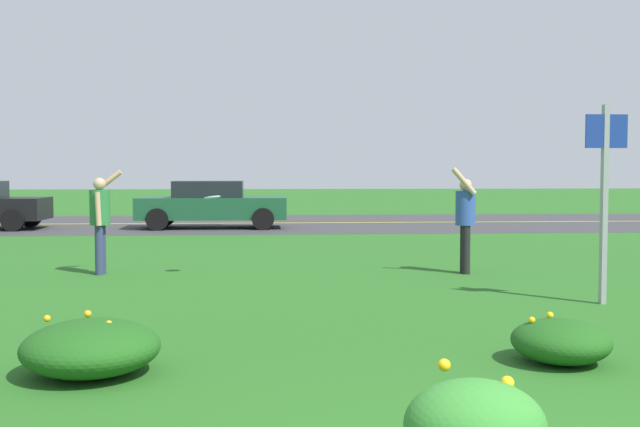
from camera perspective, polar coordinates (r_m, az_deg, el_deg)
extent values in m
plane|color=#26601E|center=(15.19, 2.31, -3.59)|extent=(120.00, 120.00, 0.00)
cube|color=#38383A|center=(26.71, -0.52, -0.68)|extent=(120.00, 9.58, 0.01)
cube|color=yellow|center=(26.71, -0.52, -0.67)|extent=(120.00, 0.16, 0.00)
ellipsoid|color=#1E5619|center=(7.26, -16.10, -9.23)|extent=(1.19, 1.27, 0.47)
sphere|color=gold|center=(7.43, -16.32, -6.92)|extent=(0.07, 0.07, 0.07)
sphere|color=gold|center=(7.22, -18.07, -7.89)|extent=(0.06, 0.06, 0.06)
sphere|color=gold|center=(7.46, -18.99, -7.14)|extent=(0.06, 0.06, 0.06)
sphere|color=gold|center=(7.16, -14.91, -7.67)|extent=(0.06, 0.06, 0.06)
sphere|color=gold|center=(7.65, -17.28, -7.97)|extent=(0.07, 0.07, 0.07)
sphere|color=gold|center=(7.54, -18.51, -8.37)|extent=(0.08, 0.08, 0.08)
ellipsoid|color=#337F2D|center=(4.94, 11.04, -14.69)|extent=(0.85, 0.77, 0.54)
sphere|color=yellow|center=(5.16, 8.90, -10.69)|extent=(0.08, 0.08, 0.08)
sphere|color=yellow|center=(5.17, 13.29, -11.74)|extent=(0.09, 0.09, 0.09)
sphere|color=yellow|center=(5.04, 9.31, -13.61)|extent=(0.07, 0.07, 0.07)
ellipsoid|color=#1E5619|center=(7.72, 16.89, -8.76)|extent=(0.90, 0.96, 0.40)
sphere|color=yellow|center=(7.81, 16.17, -7.02)|extent=(0.07, 0.07, 0.07)
sphere|color=yellow|center=(8.01, 17.16, -7.71)|extent=(0.06, 0.06, 0.06)
sphere|color=yellow|center=(7.66, 14.95, -7.40)|extent=(0.06, 0.06, 0.06)
sphere|color=yellow|center=(7.89, 16.86, -7.94)|extent=(0.06, 0.06, 0.06)
sphere|color=yellow|center=(7.88, 18.19, -7.67)|extent=(0.06, 0.06, 0.06)
cube|color=#93969B|center=(11.13, 19.70, 0.59)|extent=(0.07, 0.10, 2.63)
cube|color=navy|center=(11.11, 19.86, 5.57)|extent=(0.56, 0.03, 0.44)
cylinder|color=#287038|center=(14.00, -15.51, 0.43)|extent=(0.34, 0.34, 0.60)
sphere|color=tan|center=(13.98, -15.54, 2.06)|extent=(0.21, 0.21, 0.21)
cylinder|color=navy|center=(14.13, -15.38, -2.48)|extent=(0.14, 0.14, 0.84)
cylinder|color=navy|center=(13.97, -15.56, -2.55)|extent=(0.14, 0.14, 0.84)
cylinder|color=tan|center=(14.15, -14.99, 2.21)|extent=(0.50, 0.12, 0.42)
cylinder|color=tan|center=(13.80, -15.63, 0.32)|extent=(0.12, 0.10, 0.57)
cylinder|color=#2D4C9E|center=(13.83, 10.40, 0.38)|extent=(0.34, 0.34, 0.59)
sphere|color=tan|center=(13.82, 10.41, 2.02)|extent=(0.21, 0.21, 0.21)
cylinder|color=black|center=(13.80, 10.44, -2.58)|extent=(0.14, 0.14, 0.83)
cylinder|color=black|center=(13.97, 10.30, -2.51)|extent=(0.14, 0.14, 0.83)
cylinder|color=tan|center=(13.61, 10.28, 2.29)|extent=(0.43, 0.11, 0.48)
cylinder|color=tan|center=(14.02, 10.15, 0.35)|extent=(0.12, 0.10, 0.56)
cylinder|color=#ADD6E5|center=(13.37, -7.74, 1.18)|extent=(0.28, 0.27, 0.07)
torus|color=#ADD6E5|center=(13.37, -7.74, 1.15)|extent=(0.27, 0.27, 0.07)
cylinder|color=black|center=(26.37, -20.05, -0.21)|extent=(0.66, 0.22, 0.66)
cylinder|color=black|center=(24.67, -21.18, -0.44)|extent=(0.66, 0.22, 0.66)
cube|color=#194C2D|center=(24.51, -7.75, 0.40)|extent=(4.50, 1.82, 0.66)
cube|color=black|center=(24.50, -7.99, 1.73)|extent=(2.10, 1.64, 0.52)
cylinder|color=black|center=(25.37, -4.12, -0.15)|extent=(0.66, 0.22, 0.66)
cylinder|color=black|center=(23.59, -4.11, -0.39)|extent=(0.66, 0.22, 0.66)
cylinder|color=black|center=(25.55, -11.09, -0.17)|extent=(0.66, 0.22, 0.66)
cylinder|color=black|center=(23.79, -11.60, -0.42)|extent=(0.66, 0.22, 0.66)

